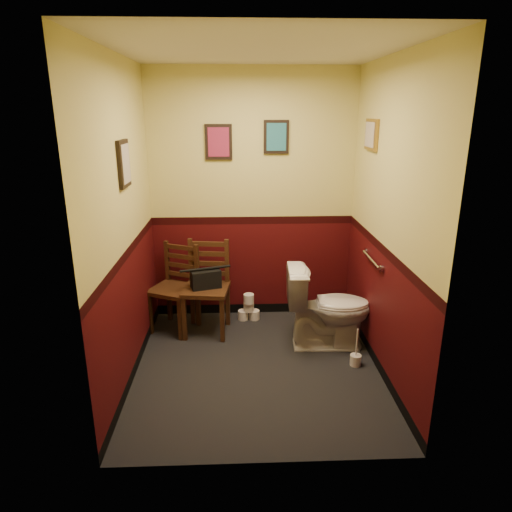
{
  "coord_description": "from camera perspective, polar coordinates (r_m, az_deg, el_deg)",
  "views": [
    {
      "loc": [
        -0.16,
        -3.69,
        2.27
      ],
      "look_at": [
        0.0,
        0.25,
        1.0
      ],
      "focal_mm": 32.0,
      "sensor_mm": 36.0,
      "label": 1
    }
  ],
  "objects": [
    {
      "name": "floor",
      "position": [
        4.34,
        0.14,
        -13.72
      ],
      "size": [
        2.2,
        2.4,
        0.0
      ],
      "primitive_type": "cube",
      "color": "black",
      "rests_on": "ground"
    },
    {
      "name": "ceiling",
      "position": [
        3.72,
        0.18,
        24.48
      ],
      "size": [
        2.2,
        2.4,
        0.0
      ],
      "primitive_type": "cube",
      "rotation": [
        3.14,
        0.0,
        0.0
      ],
      "color": "silver",
      "rests_on": "ground"
    },
    {
      "name": "wall_back",
      "position": [
        4.98,
        -0.46,
        7.19
      ],
      "size": [
        2.2,
        0.0,
        2.7
      ],
      "primitive_type": "cube",
      "rotation": [
        1.57,
        0.0,
        0.0
      ],
      "color": "#3D090B",
      "rests_on": "ground"
    },
    {
      "name": "wall_front",
      "position": [
        2.66,
        1.31,
        -2.36
      ],
      "size": [
        2.2,
        0.0,
        2.7
      ],
      "primitive_type": "cube",
      "rotation": [
        -1.57,
        0.0,
        0.0
      ],
      "color": "#3D090B",
      "rests_on": "ground"
    },
    {
      "name": "wall_left",
      "position": [
        3.92,
        -16.16,
        3.55
      ],
      "size": [
        0.0,
        2.4,
        2.7
      ],
      "primitive_type": "cube",
      "rotation": [
        1.57,
        0.0,
        1.57
      ],
      "color": "#3D090B",
      "rests_on": "ground"
    },
    {
      "name": "wall_right",
      "position": [
        4.01,
        16.1,
        3.87
      ],
      "size": [
        0.0,
        2.4,
        2.7
      ],
      "primitive_type": "cube",
      "rotation": [
        1.57,
        0.0,
        -1.57
      ],
      "color": "#3D090B",
      "rests_on": "ground"
    },
    {
      "name": "grab_bar",
      "position": [
        4.34,
        14.26,
        -0.45
      ],
      "size": [
        0.05,
        0.56,
        0.06
      ],
      "color": "silver",
      "rests_on": "wall_right"
    },
    {
      "name": "framed_print_back_a",
      "position": [
        4.89,
        -4.7,
        14.02
      ],
      "size": [
        0.28,
        0.04,
        0.36
      ],
      "color": "black",
      "rests_on": "wall_back"
    },
    {
      "name": "framed_print_back_b",
      "position": [
        4.9,
        2.55,
        14.66
      ],
      "size": [
        0.26,
        0.04,
        0.34
      ],
      "color": "black",
      "rests_on": "wall_back"
    },
    {
      "name": "framed_print_left",
      "position": [
        3.92,
        -16.16,
        11.02
      ],
      "size": [
        0.04,
        0.3,
        0.38
      ],
      "color": "black",
      "rests_on": "wall_left"
    },
    {
      "name": "framed_print_right",
      "position": [
        4.48,
        14.21,
        14.5
      ],
      "size": [
        0.04,
        0.34,
        0.28
      ],
      "color": "olive",
      "rests_on": "wall_right"
    },
    {
      "name": "toilet",
      "position": [
        4.58,
        9.03,
        -6.43
      ],
      "size": [
        0.85,
        0.5,
        0.81
      ],
      "primitive_type": "imported",
      "rotation": [
        0.0,
        0.0,
        1.53
      ],
      "color": "white",
      "rests_on": "floor"
    },
    {
      "name": "toilet_brush",
      "position": [
        4.44,
        12.34,
        -12.49
      ],
      "size": [
        0.1,
        0.1,
        0.37
      ],
      "color": "silver",
      "rests_on": "floor"
    },
    {
      "name": "chair_left",
      "position": [
        4.93,
        -10.03,
        -3.96
      ],
      "size": [
        0.57,
        0.57,
        0.92
      ],
      "rotation": [
        0.0,
        0.0,
        -0.43
      ],
      "color": "#482915",
      "rests_on": "floor"
    },
    {
      "name": "chair_right",
      "position": [
        4.82,
        -6.16,
        -3.97
      ],
      "size": [
        0.51,
        0.51,
        0.98
      ],
      "rotation": [
        0.0,
        0.0,
        -0.13
      ],
      "color": "#482915",
      "rests_on": "floor"
    },
    {
      "name": "handbag",
      "position": [
        4.73,
        -6.31,
        -2.85
      ],
      "size": [
        0.33,
        0.23,
        0.22
      ],
      "rotation": [
        0.0,
        0.0,
        0.3
      ],
      "color": "black",
      "rests_on": "chair_right"
    },
    {
      "name": "tp_stack",
      "position": [
        5.17,
        -0.91,
        -6.61
      ],
      "size": [
        0.24,
        0.15,
        0.32
      ],
      "color": "silver",
      "rests_on": "floor"
    }
  ]
}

